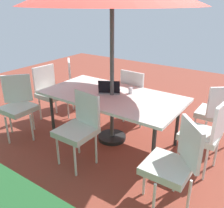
% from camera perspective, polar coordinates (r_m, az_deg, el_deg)
% --- Properties ---
extents(ground_plane, '(10.00, 10.00, 0.02)m').
position_cam_1_polar(ground_plane, '(4.02, -0.00, -8.15)').
color(ground_plane, brown).
extents(dining_table, '(2.10, 1.10, 0.76)m').
position_cam_1_polar(dining_table, '(3.70, -0.00, 1.49)').
color(dining_table, white).
rests_on(dining_table, ground_plane).
extents(chair_north, '(0.48, 0.49, 0.98)m').
position_cam_1_polar(chair_north, '(3.25, -7.55, -5.03)').
color(chair_north, silver).
rests_on(chair_north, ground_plane).
extents(chair_southwest, '(0.58, 0.58, 0.98)m').
position_cam_1_polar(chair_southwest, '(3.94, 22.87, -1.56)').
color(chair_southwest, silver).
rests_on(chair_southwest, ground_plane).
extents(chair_southeast, '(0.59, 0.59, 0.98)m').
position_cam_1_polar(chair_southeast, '(5.08, -7.97, 5.36)').
color(chair_southeast, silver).
rests_on(chair_southeast, ground_plane).
extents(chair_west, '(0.48, 0.47, 0.98)m').
position_cam_1_polar(chair_west, '(3.29, 20.79, -6.03)').
color(chair_west, silver).
rests_on(chair_west, ground_plane).
extents(chair_northwest, '(0.59, 0.59, 0.98)m').
position_cam_1_polar(chair_northwest, '(2.64, 14.09, -12.77)').
color(chair_northwest, silver).
rests_on(chair_northwest, ground_plane).
extents(chair_northeast, '(0.59, 0.58, 0.98)m').
position_cam_1_polar(chair_northeast, '(4.17, -20.85, 0.10)').
color(chair_northeast, silver).
rests_on(chair_northeast, ground_plane).
extents(chair_south, '(0.46, 0.47, 0.98)m').
position_cam_1_polar(chair_south, '(4.33, 5.62, 2.38)').
color(chair_south, silver).
rests_on(chair_south, ground_plane).
extents(chair_east, '(0.48, 0.47, 0.98)m').
position_cam_1_polar(chair_east, '(4.61, -14.06, 3.06)').
color(chair_east, silver).
rests_on(chair_east, ground_plane).
extents(laptop, '(0.40, 0.37, 0.21)m').
position_cam_1_polar(laptop, '(3.74, -0.59, 3.30)').
color(laptop, gray).
rests_on(laptop, dining_table).
extents(cup, '(0.06, 0.06, 0.09)m').
position_cam_1_polar(cup, '(3.72, 4.31, 3.12)').
color(cup, white).
rests_on(cup, dining_table).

